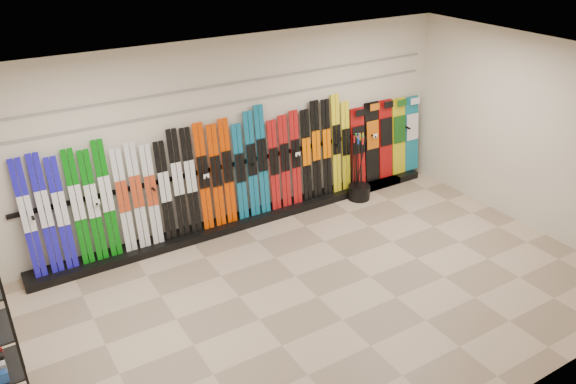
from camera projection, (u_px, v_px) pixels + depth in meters
floor at (318, 297)px, 7.47m from camera, size 8.00×8.00×0.00m
back_wall at (229, 135)px, 8.71m from camera, size 8.00×0.00×8.00m
right_wall at (534, 135)px, 8.67m from camera, size 0.00×5.00×5.00m
ceiling at (324, 75)px, 6.13m from camera, size 8.00×8.00×0.00m
ski_rack_base at (252, 218)px, 9.29m from camera, size 8.00×0.40×0.12m
skis at (210, 177)px, 8.61m from camera, size 5.38×0.22×1.80m
snowboards at (386, 140)px, 10.34m from camera, size 1.58×0.23×1.46m
pole_bin at (359, 192)px, 9.99m from camera, size 0.39×0.39×0.25m
ski_poles at (357, 167)px, 9.79m from camera, size 0.32×0.29×1.18m
slatwall_rail_0 at (228, 104)px, 8.47m from camera, size 7.60×0.02×0.03m
slatwall_rail_1 at (227, 84)px, 8.34m from camera, size 7.60×0.02×0.03m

